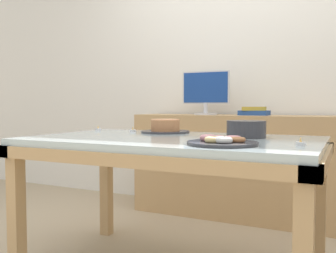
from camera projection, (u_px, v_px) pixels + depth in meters
wall_back at (245, 65)px, 3.38m from camera, size 8.00×0.10×2.60m
dining_table at (172, 155)px, 2.02m from camera, size 1.57×0.94×0.77m
sideboard at (235, 166)px, 3.16m from camera, size 1.71×0.44×0.86m
computer_monitor at (206, 93)px, 3.24m from camera, size 0.42×0.20×0.38m
book_stack at (254, 111)px, 3.06m from camera, size 0.24×0.19×0.07m
cake_chocolate_round at (165, 127)px, 2.36m from camera, size 0.31×0.31×0.09m
pastry_platter at (222, 142)px, 1.64m from camera, size 0.31×0.31×0.04m
plate_stack at (246, 129)px, 2.01m from camera, size 0.21×0.21×0.09m
tealight_centre at (133, 130)px, 2.42m from camera, size 0.04×0.04×0.04m
tealight_near_front at (98, 129)px, 2.56m from camera, size 0.04×0.04×0.04m
tealight_left_edge at (301, 143)px, 1.60m from camera, size 0.04×0.04×0.04m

